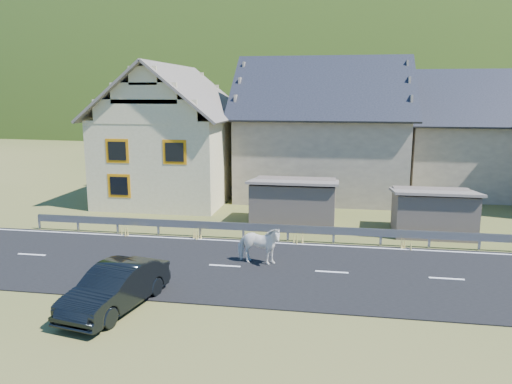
# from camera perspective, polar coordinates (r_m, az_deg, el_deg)

# --- Properties ---
(ground) EXTENTS (160.00, 160.00, 0.00)m
(ground) POSITION_cam_1_polar(r_m,az_deg,el_deg) (18.63, 8.65, -9.15)
(ground) COLOR #3B4A1B
(ground) RESTS_ON ground
(road) EXTENTS (60.00, 7.00, 0.04)m
(road) POSITION_cam_1_polar(r_m,az_deg,el_deg) (18.62, 8.65, -9.09)
(road) COLOR black
(road) RESTS_ON ground
(lane_markings) EXTENTS (60.00, 6.60, 0.01)m
(lane_markings) POSITION_cam_1_polar(r_m,az_deg,el_deg) (18.61, 8.66, -9.02)
(lane_markings) COLOR silver
(lane_markings) RESTS_ON road
(guardrail) EXTENTS (28.10, 0.09, 0.75)m
(guardrail) POSITION_cam_1_polar(r_m,az_deg,el_deg) (21.96, 8.87, -4.44)
(guardrail) COLOR #93969B
(guardrail) RESTS_ON ground
(shed_left) EXTENTS (4.30, 3.30, 2.40)m
(shed_left) POSITION_cam_1_polar(r_m,az_deg,el_deg) (24.66, 4.36, -1.31)
(shed_left) COLOR #6B5C51
(shed_left) RESTS_ON ground
(shed_right) EXTENTS (3.80, 2.90, 2.20)m
(shed_right) POSITION_cam_1_polar(r_m,az_deg,el_deg) (24.49, 19.58, -2.27)
(shed_right) COLOR #6B5C51
(shed_right) RESTS_ON ground
(house_cream) EXTENTS (7.80, 9.80, 8.30)m
(house_cream) POSITION_cam_1_polar(r_m,az_deg,el_deg) (31.23, -9.49, 7.27)
(house_cream) COLOR beige
(house_cream) RESTS_ON ground
(house_stone_a) EXTENTS (10.80, 9.80, 8.90)m
(house_stone_a) POSITION_cam_1_polar(r_m,az_deg,el_deg) (32.54, 7.61, 7.97)
(house_stone_a) COLOR gray
(house_stone_a) RESTS_ON ground
(house_stone_b) EXTENTS (9.80, 8.80, 8.10)m
(house_stone_b) POSITION_cam_1_polar(r_m,az_deg,el_deg) (35.66, 24.10, 6.73)
(house_stone_b) COLOR gray
(house_stone_b) RESTS_ON ground
(mountain) EXTENTS (440.00, 280.00, 260.00)m
(mountain) POSITION_cam_1_polar(r_m,az_deg,el_deg) (199.29, 10.88, 3.45)
(mountain) COLOR #293F11
(mountain) RESTS_ON ground
(conifer_patch) EXTENTS (76.00, 50.00, 28.00)m
(conifer_patch) POSITION_cam_1_polar(r_m,az_deg,el_deg) (138.88, -14.09, 10.77)
(conifer_patch) COLOR black
(conifer_patch) RESTS_ON ground
(horse) EXTENTS (0.99, 1.84, 1.49)m
(horse) POSITION_cam_1_polar(r_m,az_deg,el_deg) (19.01, 0.30, -6.08)
(horse) COLOR white
(horse) RESTS_ON road
(car) EXTENTS (2.17, 4.30, 1.35)m
(car) POSITION_cam_1_polar(r_m,az_deg,el_deg) (15.94, -15.76, -10.45)
(car) COLOR black
(car) RESTS_ON ground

